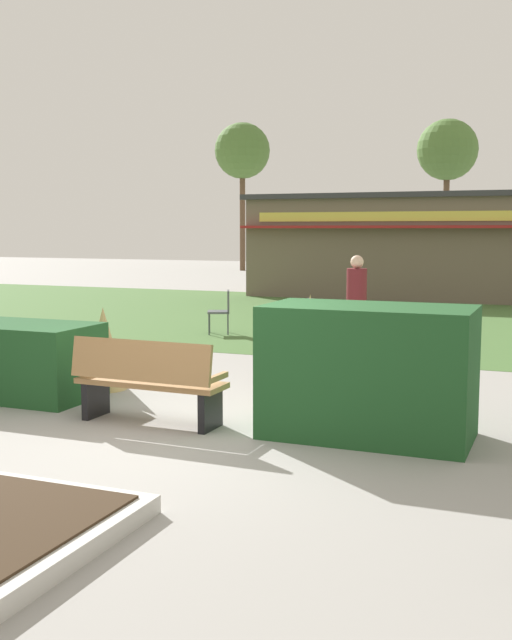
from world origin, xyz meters
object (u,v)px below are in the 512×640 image
object	(u,v)px
food_kiosk	(410,245)
tree_right_bg	(242,152)
tree_left_bg	(448,151)
person_strolling	(356,305)
park_bench	(148,381)
parked_car_west_slot	(363,263)
cafe_chair_east	(223,308)
cafe_chair_west	(319,319)
parked_car_center_slot	(490,266)

from	to	relation	value
food_kiosk	tree_right_bg	world-z (taller)	tree_right_bg
tree_left_bg	tree_right_bg	world-z (taller)	tree_right_bg
person_strolling	park_bench	bearing A→B (deg)	53.48
parked_car_west_slot	tree_right_bg	xyz separation A→B (m)	(-7.31, 3.84, 5.34)
cafe_chair_east	food_kiosk	bearing A→B (deg)	80.82
food_kiosk	person_strolling	distance (m)	12.42
food_kiosk	cafe_chair_west	bearing A→B (deg)	-86.88
cafe_chair_east	person_strolling	distance (m)	3.58
park_bench	cafe_chair_east	distance (m)	7.33
cafe_chair_west	parked_car_west_slot	bearing A→B (deg)	101.90
cafe_chair_east	park_bench	bearing A→B (deg)	-71.96
cafe_chair_west	tree_right_bg	world-z (taller)	tree_right_bg
food_kiosk	cafe_chair_west	world-z (taller)	food_kiosk
park_bench	tree_left_bg	distance (m)	30.10
parked_car_west_slot	tree_left_bg	distance (m)	7.17
food_kiosk	cafe_chair_east	bearing A→B (deg)	-99.18
cafe_chair_east	parked_car_center_slot	xyz separation A→B (m)	(3.55, 18.42, 0.12)
park_bench	cafe_chair_west	distance (m)	5.93
person_strolling	parked_car_west_slot	world-z (taller)	person_strolling
cafe_chair_west	tree_right_bg	size ratio (longest dim) A/B	0.12
tree_left_bg	tree_right_bg	size ratio (longest dim) A/B	0.96
park_bench	tree_right_bg	world-z (taller)	tree_right_bg
person_strolling	parked_car_center_slot	world-z (taller)	person_strolling
food_kiosk	parked_car_west_slot	xyz separation A→B (m)	(-3.46, 7.69, -0.96)
parked_car_west_slot	parked_car_center_slot	distance (m)	5.27
cafe_chair_east	tree_left_bg	distance (m)	23.26
cafe_chair_west	parked_car_west_slot	world-z (taller)	parked_car_west_slot
person_strolling	tree_left_bg	size ratio (longest dim) A/B	0.24
cafe_chair_west	cafe_chair_east	distance (m)	2.59
park_bench	parked_car_west_slot	bearing A→B (deg)	98.94
food_kiosk	cafe_chair_east	size ratio (longest dim) A/B	10.97
cafe_chair_east	person_strolling	xyz separation A→B (m)	(3.19, -1.58, 0.33)
park_bench	parked_car_center_slot	distance (m)	25.41
tree_right_bg	parked_car_center_slot	bearing A→B (deg)	-16.98
park_bench	cafe_chair_west	size ratio (longest dim) A/B	1.92
parked_car_center_slot	tree_right_bg	xyz separation A→B (m)	(-12.58, 3.84, 5.34)
tree_left_bg	tree_right_bg	bearing A→B (deg)	-177.73
person_strolling	tree_left_bg	distance (m)	24.81
parked_car_center_slot	cafe_chair_east	bearing A→B (deg)	-100.90
parked_car_west_slot	tree_right_bg	bearing A→B (deg)	152.29
cafe_chair_east	tree_right_bg	bearing A→B (deg)	112.08
food_kiosk	tree_left_bg	xyz separation A→B (m)	(-0.65, 11.93, 4.09)
cafe_chair_east	parked_car_center_slot	world-z (taller)	parked_car_center_slot
park_bench	cafe_chair_west	world-z (taller)	park_bench
parked_car_center_slot	tree_left_bg	size ratio (longest dim) A/B	0.60
food_kiosk	parked_car_center_slot	bearing A→B (deg)	76.72
cafe_chair_east	parked_car_west_slot	size ratio (longest dim) A/B	0.21
tree_right_bg	cafe_chair_east	bearing A→B (deg)	-67.92
parked_car_west_slot	tree_right_bg	world-z (taller)	tree_right_bg
park_bench	person_strolling	size ratio (longest dim) A/B	1.01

